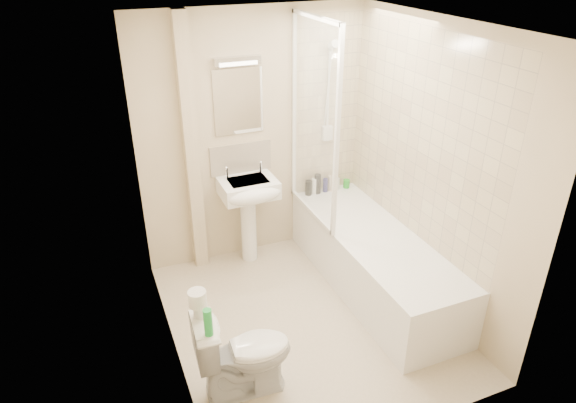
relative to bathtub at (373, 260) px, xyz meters
name	(u,v)px	position (x,y,z in m)	size (l,w,h in m)	color
floor	(307,319)	(-0.75, -0.20, -0.29)	(2.50, 2.50, 0.00)	beige
wall_back	(254,139)	(-0.75, 1.05, 0.91)	(2.20, 0.02, 2.40)	beige
wall_left	(161,221)	(-1.85, -0.20, 0.91)	(0.02, 2.50, 2.40)	beige
wall_right	(431,170)	(0.35, -0.20, 0.91)	(0.02, 2.50, 2.40)	beige
ceiling	(313,25)	(-0.75, -0.20, 2.11)	(2.20, 2.50, 0.02)	white
tile_back	(327,107)	(0.00, 1.04, 1.14)	(0.70, 0.01, 1.75)	beige
tile_right	(419,137)	(0.34, 0.00, 1.14)	(0.01, 2.10, 1.75)	beige
pipe_boxing	(191,150)	(-1.37, 0.99, 0.91)	(0.12, 0.12, 2.40)	beige
splashback	(241,158)	(-0.89, 1.04, 0.74)	(0.60, 0.01, 0.30)	beige
mirror	(238,102)	(-0.89, 1.04, 1.29)	(0.46, 0.01, 0.60)	white
strip_light	(237,61)	(-0.89, 1.02, 1.66)	(0.42, 0.07, 0.07)	silver
bathtub	(373,260)	(0.00, 0.00, 0.00)	(0.70, 2.10, 0.55)	white
shower_screen	(313,123)	(-0.35, 0.60, 1.16)	(0.04, 0.92, 1.80)	white
shower_fixture	(329,96)	(0.00, 0.99, 1.26)	(0.10, 0.16, 0.99)	white
pedestal_sink	(250,198)	(-0.89, 0.81, 0.42)	(0.52, 0.48, 1.01)	white
bottle_black_a	(309,188)	(-0.21, 0.96, 0.34)	(0.07, 0.07, 0.16)	black
bottle_white_a	(314,186)	(-0.15, 0.96, 0.34)	(0.05, 0.05, 0.17)	white
bottle_black_b	(318,184)	(-0.11, 0.96, 0.36)	(0.07, 0.07, 0.21)	black
bottle_blue	(325,185)	(-0.02, 0.96, 0.33)	(0.05, 0.05, 0.14)	navy
bottle_cream	(331,183)	(0.04, 0.96, 0.34)	(0.06, 0.06, 0.16)	beige
bottle_white_b	(337,184)	(0.11, 0.96, 0.32)	(0.05, 0.05, 0.13)	silver
bottle_green	(346,184)	(0.22, 0.96, 0.31)	(0.07, 0.07, 0.09)	green
toilet	(244,353)	(-1.47, -0.72, 0.05)	(0.69, 0.42, 0.68)	white
toilet_roll_lower	(200,309)	(-1.72, -0.62, 0.44)	(0.10, 0.10, 0.10)	white
toilet_roll_upper	(197,298)	(-1.74, -0.64, 0.55)	(0.12, 0.12, 0.11)	white
green_bottle	(208,322)	(-1.72, -0.82, 0.49)	(0.06, 0.06, 0.19)	green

